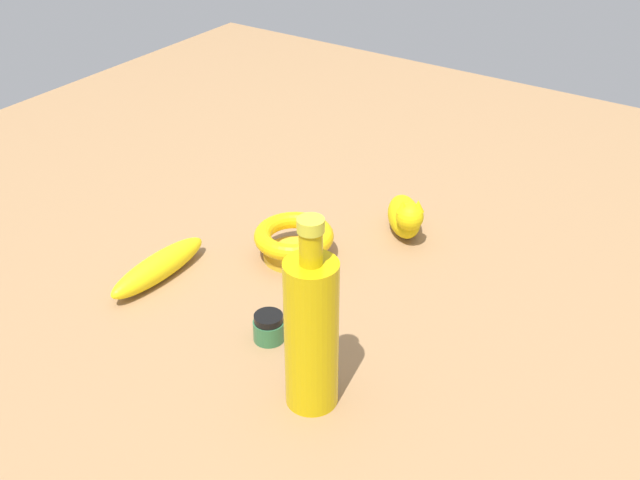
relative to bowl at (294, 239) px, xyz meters
The scene contains 6 objects.
ground 0.09m from the bowl, 117.92° to the right, with size 2.00×2.00×0.00m, color #936D47.
bowl is the anchor object (origin of this frame).
cat_figurine 0.20m from the bowl, 34.75° to the right, with size 0.12×0.11×0.09m.
banana 0.22m from the bowl, 140.29° to the left, with size 0.19×0.04×0.04m, color yellow.
bottle_tall 0.34m from the bowl, 140.61° to the right, with size 0.07×0.07×0.26m.
nail_polish_jar 0.21m from the bowl, 153.95° to the right, with size 0.04×0.04×0.04m.
Camera 1 is at (-0.83, -0.56, 0.70)m, focal length 44.42 mm.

